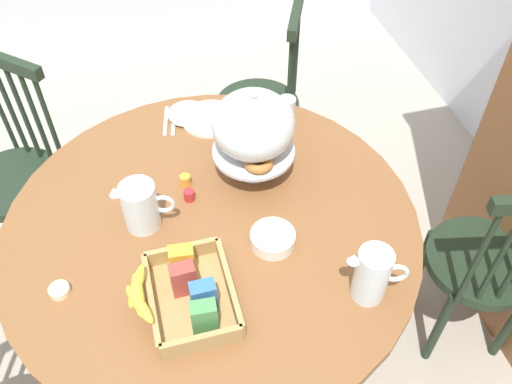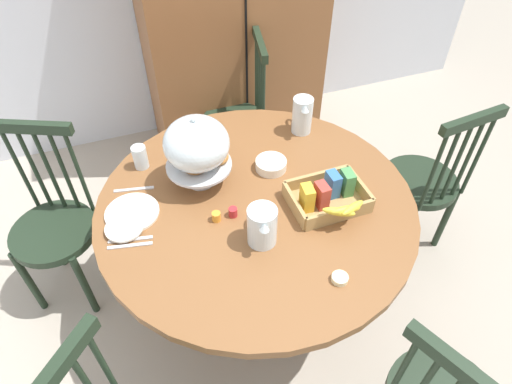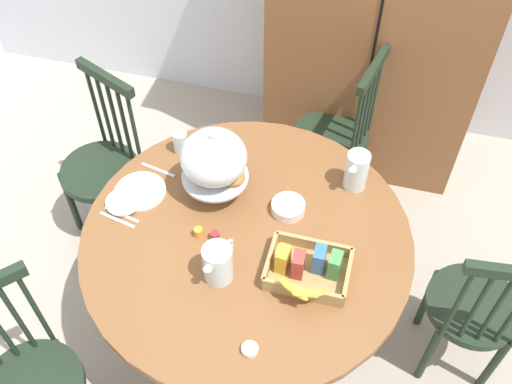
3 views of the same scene
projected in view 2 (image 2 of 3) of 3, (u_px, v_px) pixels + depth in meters
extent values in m
plane|color=#A89E8E|center=(277.00, 312.00, 2.31)|extent=(10.00, 10.00, 0.00)
cube|color=brown|center=(231.00, 12.00, 2.71)|extent=(1.10, 0.56, 1.90)
cube|color=black|center=(246.00, 15.00, 2.45)|extent=(0.01, 0.01, 1.52)
cylinder|color=brown|center=(256.00, 204.00, 1.87)|extent=(1.34, 1.34, 0.04)
cylinder|color=brown|center=(256.00, 252.00, 2.10)|extent=(0.14, 0.14, 0.63)
cylinder|color=brown|center=(256.00, 293.00, 2.35)|extent=(0.56, 0.56, 0.06)
cylinder|color=#1E2D1E|center=(419.00, 182.00, 2.36)|extent=(0.40, 0.40, 0.04)
cylinder|color=#1E2D1E|center=(412.00, 187.00, 2.65)|extent=(0.04, 0.04, 0.45)
cylinder|color=#1E2D1E|center=(374.00, 202.00, 2.56)|extent=(0.04, 0.04, 0.45)
cylinder|color=#1E2D1E|center=(445.00, 219.00, 2.47)|extent=(0.04, 0.04, 0.45)
cylinder|color=#1E2D1E|center=(405.00, 235.00, 2.38)|extent=(0.04, 0.04, 0.45)
cylinder|color=#1E2D1E|center=(477.00, 157.00, 2.13)|extent=(0.02, 0.02, 0.48)
cylinder|color=#1E2D1E|center=(466.00, 161.00, 2.11)|extent=(0.02, 0.02, 0.48)
cylinder|color=#1E2D1E|center=(455.00, 166.00, 2.09)|extent=(0.02, 0.02, 0.48)
cylinder|color=#1E2D1E|center=(444.00, 170.00, 2.07)|extent=(0.02, 0.02, 0.48)
cylinder|color=#1E2D1E|center=(432.00, 174.00, 2.04)|extent=(0.02, 0.02, 0.48)
cube|color=#1E2D1E|center=(474.00, 120.00, 1.90)|extent=(0.36, 0.07, 0.05)
cylinder|color=#1E2D1E|center=(234.00, 122.00, 2.74)|extent=(0.40, 0.40, 0.04)
cylinder|color=#1E2D1E|center=(213.00, 139.00, 2.98)|extent=(0.04, 0.04, 0.45)
cylinder|color=#1E2D1E|center=(216.00, 166.00, 2.79)|extent=(0.04, 0.04, 0.45)
cylinder|color=#1E2D1E|center=(254.00, 135.00, 3.01)|extent=(0.04, 0.04, 0.45)
cylinder|color=#1E2D1E|center=(259.00, 162.00, 2.82)|extent=(0.04, 0.04, 0.45)
cylinder|color=#1E2D1E|center=(256.00, 74.00, 2.69)|extent=(0.02, 0.02, 0.48)
cylinder|color=#1E2D1E|center=(258.00, 80.00, 2.64)|extent=(0.02, 0.02, 0.48)
cylinder|color=#1E2D1E|center=(260.00, 86.00, 2.59)|extent=(0.02, 0.02, 0.48)
cylinder|color=#1E2D1E|center=(262.00, 93.00, 2.54)|extent=(0.02, 0.02, 0.48)
cylinder|color=#1E2D1E|center=(263.00, 99.00, 2.49)|extent=(0.02, 0.02, 0.48)
cube|color=#1E2D1E|center=(260.00, 44.00, 2.41)|extent=(0.11, 0.36, 0.05)
cylinder|color=#1E2D1E|center=(54.00, 232.00, 2.11)|extent=(0.40, 0.40, 0.04)
cylinder|color=#1E2D1E|center=(29.00, 282.00, 2.17)|extent=(0.04, 0.04, 0.45)
cylinder|color=#1E2D1E|center=(85.00, 285.00, 2.16)|extent=(0.04, 0.04, 0.45)
cylinder|color=#1E2D1E|center=(52.00, 238.00, 2.37)|extent=(0.04, 0.04, 0.45)
cylinder|color=#1E2D1E|center=(103.00, 241.00, 2.36)|extent=(0.04, 0.04, 0.45)
cylinder|color=#1E2D1E|center=(21.00, 171.00, 2.06)|extent=(0.02, 0.02, 0.48)
cylinder|color=#1E2D1E|center=(36.00, 172.00, 2.06)|extent=(0.02, 0.02, 0.48)
cylinder|color=#1E2D1E|center=(51.00, 173.00, 2.05)|extent=(0.02, 0.02, 0.48)
cylinder|color=#1E2D1E|center=(65.00, 173.00, 2.05)|extent=(0.02, 0.02, 0.48)
cylinder|color=#1E2D1E|center=(80.00, 174.00, 2.05)|extent=(0.02, 0.02, 0.48)
cube|color=#1E2D1E|center=(30.00, 127.00, 1.87)|extent=(0.34, 0.18, 0.05)
cylinder|color=#1E2D1E|center=(107.00, 372.00, 1.39)|extent=(0.02, 0.02, 0.48)
cube|color=#1E2D1E|center=(49.00, 379.00, 1.12)|extent=(0.27, 0.29, 0.05)
cylinder|color=#1E2D1E|center=(415.00, 374.00, 1.85)|extent=(0.04, 0.04, 0.45)
cylinder|color=#1E2D1E|center=(399.00, 376.00, 1.38)|extent=(0.02, 0.02, 0.48)
cube|color=#1E2D1E|center=(468.00, 374.00, 1.12)|extent=(0.17, 0.35, 0.05)
cylinder|color=silver|center=(201.00, 180.00, 1.93)|extent=(0.12, 0.12, 0.02)
cylinder|color=silver|center=(200.00, 174.00, 1.91)|extent=(0.03, 0.03, 0.09)
cylinder|color=silver|center=(199.00, 165.00, 1.87)|extent=(0.28, 0.28, 0.01)
torus|color=#B27033|center=(217.00, 157.00, 1.87)|extent=(0.10, 0.10, 0.03)
torus|color=#D19347|center=(190.00, 156.00, 1.87)|extent=(0.10, 0.10, 0.03)
torus|color=#935628|center=(195.00, 166.00, 1.83)|extent=(0.10, 0.10, 0.03)
ellipsoid|color=silver|center=(196.00, 144.00, 1.79)|extent=(0.27, 0.27, 0.22)
sphere|color=silver|center=(193.00, 119.00, 1.70)|extent=(0.02, 0.02, 0.02)
cylinder|color=silver|center=(302.00, 115.00, 2.13)|extent=(0.10, 0.10, 0.18)
cylinder|color=orange|center=(302.00, 120.00, 2.15)|extent=(0.09, 0.09, 0.13)
cone|color=silver|center=(305.00, 109.00, 2.04)|extent=(0.04, 0.04, 0.03)
torus|color=silver|center=(300.00, 106.00, 2.17)|extent=(0.03, 0.07, 0.07)
cylinder|color=silver|center=(262.00, 226.00, 1.65)|extent=(0.11, 0.11, 0.17)
cylinder|color=white|center=(262.00, 230.00, 1.66)|extent=(0.10, 0.10, 0.11)
cone|color=silver|center=(264.00, 227.00, 1.55)|extent=(0.04, 0.04, 0.03)
torus|color=silver|center=(260.00, 210.00, 1.69)|extent=(0.03, 0.08, 0.07)
cube|color=tan|center=(327.00, 201.00, 1.84)|extent=(0.30, 0.22, 0.01)
cube|color=tan|center=(340.00, 215.00, 1.75)|extent=(0.30, 0.02, 0.07)
cube|color=tan|center=(316.00, 179.00, 1.90)|extent=(0.30, 0.02, 0.07)
cube|color=tan|center=(294.00, 206.00, 1.79)|extent=(0.02, 0.22, 0.07)
cube|color=tan|center=(359.00, 188.00, 1.86)|extent=(0.02, 0.22, 0.07)
cube|color=gold|center=(307.00, 198.00, 1.77)|extent=(0.05, 0.07, 0.11)
cube|color=#B23D33|center=(321.00, 195.00, 1.78)|extent=(0.05, 0.07, 0.11)
cube|color=#336BAD|center=(333.00, 184.00, 1.83)|extent=(0.04, 0.07, 0.11)
cube|color=#47894C|center=(347.00, 182.00, 1.84)|extent=(0.05, 0.07, 0.11)
ellipsoid|color=yellow|center=(339.00, 212.00, 1.68)|extent=(0.14, 0.08, 0.05)
ellipsoid|color=yellow|center=(346.00, 210.00, 1.69)|extent=(0.13, 0.03, 0.05)
ellipsoid|color=yellow|center=(353.00, 208.00, 1.69)|extent=(0.14, 0.08, 0.05)
cylinder|color=white|center=(132.00, 213.00, 1.80)|extent=(0.22, 0.22, 0.01)
cylinder|color=white|center=(124.00, 227.00, 1.73)|extent=(0.15, 0.15, 0.01)
cylinder|color=white|center=(271.00, 165.00, 1.98)|extent=(0.14, 0.14, 0.04)
cylinder|color=silver|center=(140.00, 157.00, 1.97)|extent=(0.06, 0.06, 0.11)
cylinder|color=beige|center=(340.00, 278.00, 1.57)|extent=(0.06, 0.06, 0.02)
cylinder|color=#B7282D|center=(233.00, 212.00, 1.78)|extent=(0.04, 0.04, 0.04)
cylinder|color=orange|center=(216.00, 217.00, 1.76)|extent=(0.04, 0.04, 0.04)
cube|color=silver|center=(130.00, 240.00, 1.70)|extent=(0.17, 0.05, 0.01)
cube|color=silver|center=(130.00, 246.00, 1.68)|extent=(0.17, 0.05, 0.01)
cube|color=silver|center=(134.00, 189.00, 1.90)|extent=(0.17, 0.05, 0.01)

